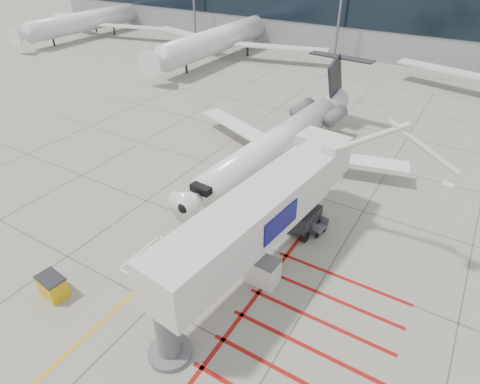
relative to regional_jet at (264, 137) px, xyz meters
The scene contains 12 objects.
ground_plane 13.48m from the regional_jet, 82.52° to the right, with size 260.00×260.00×0.00m, color gray.
regional_jet is the anchor object (origin of this frame).
jet_bridge 13.23m from the regional_jet, 65.52° to the right, with size 9.69×20.46×8.18m, color silver, non-canonical shape.
pushback_tug 15.01m from the regional_jet, 78.15° to the right, with size 2.04×1.28×1.19m, color maroon, non-canonical shape.
spill_bin 20.15m from the regional_jet, 101.80° to the right, with size 1.70×1.13×1.47m, color gold, non-canonical shape.
baggage_cart 9.35m from the regional_jet, 36.45° to the right, with size 2.05×1.29×1.29m, color #59595E, non-canonical shape.
ground_power_unit 13.63m from the regional_jet, 62.07° to the right, with size 2.30×1.34×1.82m, color white, non-canonical shape.
cone_nose 7.61m from the regional_jet, 117.75° to the right, with size 0.31×0.31×0.43m, color #FA5F0D.
cone_side 8.59m from the regional_jet, 53.27° to the right, with size 0.38×0.38×0.53m, color orange.
terminal_glass_band 44.89m from the regional_jet, 74.85° to the left, with size 180.00×0.10×6.00m, color black.
bg_aircraft_a 67.07m from the regional_jet, 150.32° to the left, with size 33.70×37.45×11.23m, color silver, non-canonical shape.
bg_aircraft_b 41.80m from the regional_jet, 127.33° to the left, with size 35.69×39.66×11.90m, color silver, non-canonical shape.
Camera 1 is at (13.11, -15.51, 19.06)m, focal length 30.00 mm.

